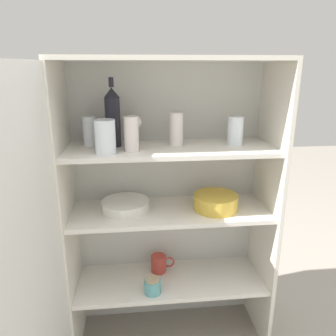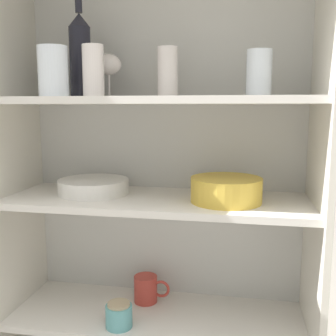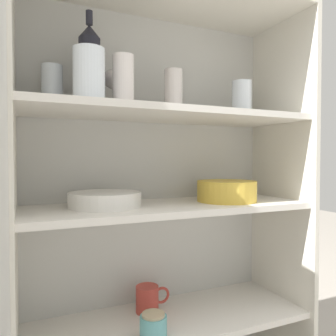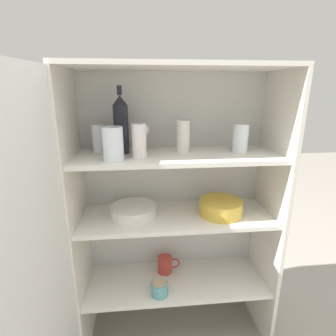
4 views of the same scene
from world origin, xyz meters
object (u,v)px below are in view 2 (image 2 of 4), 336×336
Objects in this scene: plate_stack_white at (94,186)px; coffee_mug_primary at (146,289)px; storage_jar at (119,315)px; mixing_bowl_large at (226,189)px; wine_bottle at (80,55)px.

plate_stack_white is 0.38m from coffee_mug_primary.
storage_jar is at bearing -104.95° from coffee_mug_primary.
plate_stack_white is 1.08× the size of mixing_bowl_large.
mixing_bowl_large reaches higher than plate_stack_white.
plate_stack_white is at bearing 134.37° from storage_jar.
coffee_mug_primary is (0.15, 0.05, -0.35)m from plate_stack_white.
mixing_bowl_large is 0.45m from coffee_mug_primary.
plate_stack_white is at bearing -29.44° from wine_bottle.
coffee_mug_primary is at bearing 17.13° from plate_stack_white.
coffee_mug_primary is 0.17m from storage_jar.
mixing_bowl_large is 0.48m from storage_jar.
storage_jar is at bearing -45.63° from plate_stack_white.
mixing_bowl_large is at bearing 14.66° from storage_jar.
coffee_mug_primary is 1.47× the size of storage_jar.
plate_stack_white is 1.90× the size of coffee_mug_primary.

